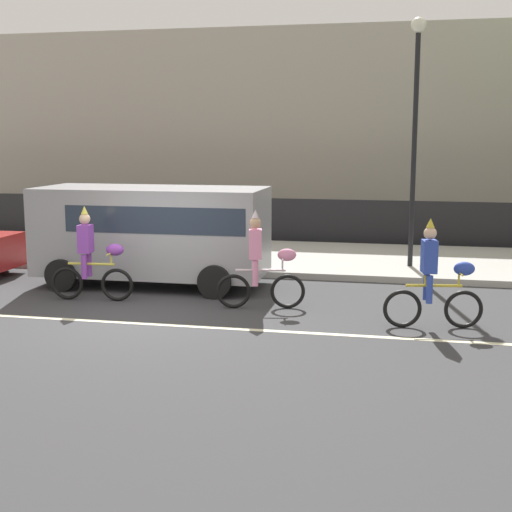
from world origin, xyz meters
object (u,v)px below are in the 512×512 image
object	(u,v)px
parked_van_grey	(155,228)
pedestrian_onlooker	(236,218)
parade_cyclist_pink	(261,266)
street_lamp_post	(416,106)
parade_cyclist_cobalt	(435,280)
parade_cyclist_purple	(92,259)

from	to	relation	value
parked_van_grey	pedestrian_onlooker	bearing A→B (deg)	80.92
parade_cyclist_pink	pedestrian_onlooker	distance (m)	6.56
parade_cyclist_pink	parked_van_grey	xyz separation A→B (m)	(-2.73, 1.63, 0.44)
parked_van_grey	street_lamp_post	size ratio (longest dim) A/B	0.85
parade_cyclist_cobalt	street_lamp_post	distance (m)	6.08
parade_cyclist_pink	pedestrian_onlooker	world-z (taller)	parade_cyclist_pink
parade_cyclist_purple	parade_cyclist_pink	xyz separation A→B (m)	(3.47, 0.04, 0.00)
street_lamp_post	parade_cyclist_cobalt	bearing A→B (deg)	-85.72
parked_van_grey	parade_cyclist_purple	bearing A→B (deg)	-114.06
parade_cyclist_purple	parked_van_grey	distance (m)	1.89
pedestrian_onlooker	street_lamp_post	bearing A→B (deg)	-21.01
parade_cyclist_purple	parked_van_grey	bearing A→B (deg)	65.94
street_lamp_post	parade_cyclist_pink	bearing A→B (deg)	-122.61
parked_van_grey	parade_cyclist_pink	bearing A→B (deg)	-30.94
parade_cyclist_cobalt	pedestrian_onlooker	world-z (taller)	parade_cyclist_cobalt
parked_van_grey	street_lamp_post	distance (m)	6.77
parade_cyclist_pink	parade_cyclist_cobalt	xyz separation A→B (m)	(3.21, -0.78, 0.00)
parade_cyclist_purple	parade_cyclist_cobalt	distance (m)	6.72
street_lamp_post	parked_van_grey	bearing A→B (deg)	-153.44
parade_cyclist_cobalt	pedestrian_onlooker	bearing A→B (deg)	126.46
parade_cyclist_purple	parade_cyclist_cobalt	bearing A→B (deg)	-6.30
parade_cyclist_purple	street_lamp_post	xyz separation A→B (m)	(6.29, 4.45, 3.15)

